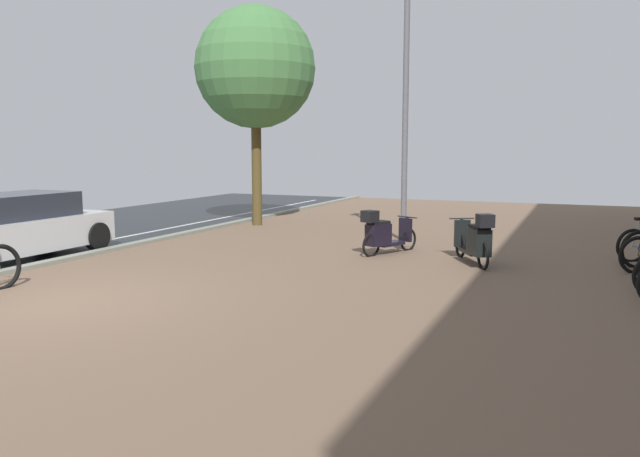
{
  "coord_description": "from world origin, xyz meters",
  "views": [
    {
      "loc": [
        7.1,
        -6.63,
        2.25
      ],
      "look_at": [
        3.43,
        1.99,
        1.03
      ],
      "focal_mm": 34.91,
      "sensor_mm": 36.0,
      "label": 1
    }
  ],
  "objects_px": {
    "lamp_post": "(406,100)",
    "parked_car_near": "(15,228)",
    "street_tree": "(255,68)",
    "scooter_near": "(384,234)",
    "scooter_mid": "(476,241)"
  },
  "relations": [
    {
      "from": "scooter_mid",
      "to": "scooter_near",
      "type": "bearing_deg",
      "value": 167.02
    },
    {
      "from": "scooter_mid",
      "to": "parked_car_near",
      "type": "height_order",
      "value": "parked_car_near"
    },
    {
      "from": "scooter_near",
      "to": "lamp_post",
      "type": "bearing_deg",
      "value": 93.9
    },
    {
      "from": "scooter_near",
      "to": "parked_car_near",
      "type": "relative_size",
      "value": 0.4
    },
    {
      "from": "scooter_near",
      "to": "parked_car_near",
      "type": "distance_m",
      "value": 7.56
    },
    {
      "from": "scooter_near",
      "to": "street_tree",
      "type": "relative_size",
      "value": 0.25
    },
    {
      "from": "street_tree",
      "to": "parked_car_near",
      "type": "bearing_deg",
      "value": -104.96
    },
    {
      "from": "lamp_post",
      "to": "street_tree",
      "type": "relative_size",
      "value": 0.98
    },
    {
      "from": "lamp_post",
      "to": "parked_car_near",
      "type": "bearing_deg",
      "value": -140.25
    },
    {
      "from": "street_tree",
      "to": "scooter_mid",
      "type": "bearing_deg",
      "value": -29.33
    },
    {
      "from": "scooter_near",
      "to": "lamp_post",
      "type": "xyz_separation_m",
      "value": [
        -0.14,
        2.08,
        2.94
      ]
    },
    {
      "from": "scooter_near",
      "to": "scooter_mid",
      "type": "xyz_separation_m",
      "value": [
        1.99,
        -0.46,
        0.03
      ]
    },
    {
      "from": "street_tree",
      "to": "lamp_post",
      "type": "bearing_deg",
      "value": -15.68
    },
    {
      "from": "parked_car_near",
      "to": "street_tree",
      "type": "distance_m",
      "value": 8.06
    },
    {
      "from": "scooter_mid",
      "to": "lamp_post",
      "type": "distance_m",
      "value": 4.41
    }
  ]
}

